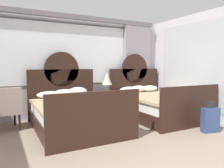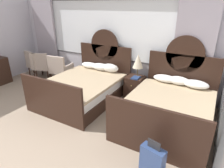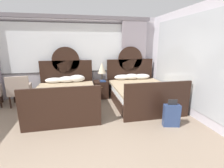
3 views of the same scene
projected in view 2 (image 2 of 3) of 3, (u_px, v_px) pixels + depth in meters
wall_back_window at (106, 38)px, 5.59m from camera, size 6.38×0.22×2.70m
bed_near_window at (85, 87)px, 5.03m from camera, size 1.68×2.24×1.70m
bed_near_mirror at (169, 107)px, 4.03m from camera, size 1.68×2.24×1.70m
nightstand_between_beds at (135, 87)px, 5.14m from camera, size 0.46×0.48×0.59m
table_lamp_on_nightstand at (138, 61)px, 4.86m from camera, size 0.27×0.27×0.61m
book_on_nightstand at (136, 78)px, 4.93m from camera, size 0.18×0.26×0.03m
armchair_by_window_left at (60, 68)px, 5.98m from camera, size 0.65×0.65×0.91m
armchair_by_window_centre at (42, 64)px, 6.34m from camera, size 0.74×0.74×0.91m
armchair_by_window_right at (36, 63)px, 6.48m from camera, size 0.69×0.69×0.91m
suitcase_on_floor at (152, 162)px, 2.77m from camera, size 0.38×0.23×0.63m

